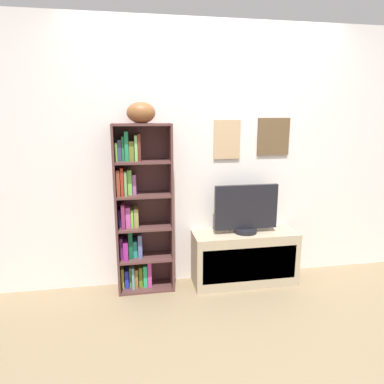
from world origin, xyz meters
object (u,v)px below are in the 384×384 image
at_px(football, 141,113).
at_px(television, 246,210).
at_px(tv_stand, 244,258).
at_px(bookshelf, 138,213).

distance_m(football, television, 1.32).
bearing_deg(football, tv_stand, -2.86).
bearing_deg(television, tv_stand, -90.00).
relative_size(bookshelf, television, 2.55).
bearing_deg(bookshelf, football, -27.81).
bearing_deg(tv_stand, bookshelf, 175.63).
xyz_separation_m(bookshelf, tv_stand, (1.02, -0.08, -0.49)).
bearing_deg(bookshelf, tv_stand, -4.37).
distance_m(tv_stand, television, 0.49).
distance_m(bookshelf, television, 1.02).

